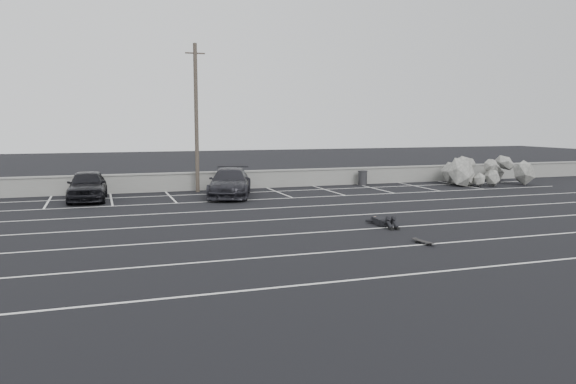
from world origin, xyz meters
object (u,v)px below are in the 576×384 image
object	(u,v)px
car_left	(87,185)
car_right	(230,183)
utility_pole	(196,118)
trash_bin	(363,178)
skateboard	(423,242)
riprap_pile	(470,175)
person	(381,218)

from	to	relation	value
car_left	car_right	distance (m)	7.18
car_right	utility_pole	xyz separation A→B (m)	(-1.28, 2.59, 3.43)
car_right	trash_bin	xyz separation A→B (m)	(9.09, 2.63, -0.28)
trash_bin	skateboard	xyz separation A→B (m)	(-5.79, -16.14, -0.40)
riprap_pile	skateboard	distance (m)	19.17
trash_bin	skateboard	bearing A→B (deg)	-109.73
car_left	person	bearing A→B (deg)	-42.07
car_left	riprap_pile	size ratio (longest dim) A/B	0.78
car_left	person	distance (m)	15.26
person	skateboard	distance (m)	3.60
utility_pole	person	xyz separation A→B (m)	(4.93, -12.53, -3.94)
utility_pole	riprap_pile	xyz separation A→B (m)	(17.13, -1.63, -3.58)
car_right	person	world-z (taller)	car_right
car_left	riprap_pile	distance (m)	22.99
trash_bin	skateboard	size ratio (longest dim) A/B	1.16
car_left	trash_bin	size ratio (longest dim) A/B	4.87
car_left	riprap_pile	bearing A→B (deg)	3.23
skateboard	utility_pole	bearing A→B (deg)	95.97
utility_pole	riprap_pile	bearing A→B (deg)	-5.44
utility_pole	skateboard	bearing A→B (deg)	-74.14
car_right	utility_pole	size ratio (longest dim) A/B	0.62
car_right	trash_bin	world-z (taller)	car_right
car_right	car_left	bearing A→B (deg)	-169.64
riprap_pile	person	distance (m)	16.37
utility_pole	riprap_pile	size ratio (longest dim) A/B	1.44
car_left	utility_pole	xyz separation A→B (m)	(5.85, 1.74, 3.41)
utility_pole	person	bearing A→B (deg)	-68.54
utility_pole	person	world-z (taller)	utility_pole
car_left	skateboard	size ratio (longest dim) A/B	5.65
trash_bin	person	distance (m)	13.69
riprap_pile	person	xyz separation A→B (m)	(-12.21, -10.90, -0.36)
car_left	person	xyz separation A→B (m)	(10.78, -10.79, -0.52)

